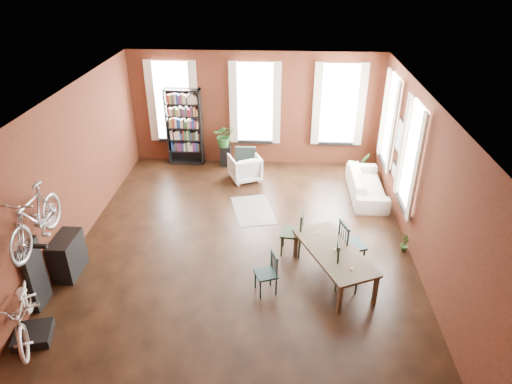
# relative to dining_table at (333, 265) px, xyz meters

# --- Properties ---
(room) EXTENTS (9.00, 9.04, 3.22)m
(room) POSITION_rel_dining_table_xyz_m (-1.55, 1.40, 1.81)
(room) COLOR black
(room) RESTS_ON ground
(dining_table) EXTENTS (1.56, 2.07, 0.64)m
(dining_table) POSITION_rel_dining_table_xyz_m (0.00, 0.00, 0.00)
(dining_table) COLOR brown
(dining_table) RESTS_ON ground
(dining_chair_a) EXTENTS (0.48, 0.48, 0.80)m
(dining_chair_a) POSITION_rel_dining_table_xyz_m (-1.26, -0.45, 0.08)
(dining_chair_a) COLOR #173133
(dining_chair_a) RESTS_ON ground
(dining_chair_b) EXTENTS (0.49, 0.49, 0.97)m
(dining_chair_b) POSITION_rel_dining_table_xyz_m (-0.78, 0.81, 0.16)
(dining_chair_b) COLOR black
(dining_chair_b) RESTS_ON ground
(dining_chair_c) EXTENTS (0.49, 0.49, 0.98)m
(dining_chair_c) POSITION_rel_dining_table_xyz_m (0.23, -0.21, 0.17)
(dining_chair_c) COLOR black
(dining_chair_c) RESTS_ON ground
(dining_chair_d) EXTENTS (0.59, 0.59, 1.00)m
(dining_chair_d) POSITION_rel_dining_table_xyz_m (0.39, 0.43, 0.18)
(dining_chair_d) COLOR #183235
(dining_chair_d) RESTS_ON ground
(bookshelf) EXTENTS (1.00, 0.32, 2.20)m
(bookshelf) POSITION_rel_dining_table_xyz_m (-3.79, 5.08, 0.78)
(bookshelf) COLOR black
(bookshelf) RESTS_ON ground
(white_armchair) EXTENTS (0.98, 0.96, 0.78)m
(white_armchair) POSITION_rel_dining_table_xyz_m (-2.01, 4.09, 0.07)
(white_armchair) COLOR silver
(white_armchair) RESTS_ON ground
(cream_sofa) EXTENTS (0.61, 2.08, 0.81)m
(cream_sofa) POSITION_rel_dining_table_xyz_m (1.16, 3.38, 0.09)
(cream_sofa) COLOR beige
(cream_sofa) RESTS_ON ground
(striped_rug) EXTENTS (1.23, 1.61, 0.01)m
(striped_rug) POSITION_rel_dining_table_xyz_m (-1.67, 2.45, -0.32)
(striped_rug) COLOR black
(striped_rug) RESTS_ON ground
(bike_trainer) EXTENTS (0.69, 0.69, 0.16)m
(bike_trainer) POSITION_rel_dining_table_xyz_m (-4.97, -1.84, -0.24)
(bike_trainer) COLOR black
(bike_trainer) RESTS_ON ground
(bike_wall_rack) EXTENTS (0.16, 0.60, 1.30)m
(bike_wall_rack) POSITION_rel_dining_table_xyz_m (-5.19, -1.02, 0.33)
(bike_wall_rack) COLOR black
(bike_wall_rack) RESTS_ON ground
(console_table) EXTENTS (0.40, 0.80, 0.80)m
(console_table) POSITION_rel_dining_table_xyz_m (-5.07, -0.12, 0.08)
(console_table) COLOR black
(console_table) RESTS_ON ground
(plant_stand) EXTENTS (0.30, 0.30, 0.59)m
(plant_stand) POSITION_rel_dining_table_xyz_m (-2.63, 4.98, -0.03)
(plant_stand) COLOR black
(plant_stand) RESTS_ON ground
(plant_by_sofa) EXTENTS (0.52, 0.72, 0.29)m
(plant_by_sofa) POSITION_rel_dining_table_xyz_m (1.23, 4.61, -0.18)
(plant_by_sofa) COLOR #285622
(plant_by_sofa) RESTS_ON ground
(plant_small) EXTENTS (0.49, 0.45, 0.16)m
(plant_small) POSITION_rel_dining_table_xyz_m (1.58, 0.96, -0.24)
(plant_small) COLOR #305A24
(plant_small) RESTS_ON ground
(bicycle_floor) EXTENTS (0.91, 1.06, 1.70)m
(bicycle_floor) POSITION_rel_dining_table_xyz_m (-4.98, -1.86, 0.69)
(bicycle_floor) COLOR beige
(bicycle_floor) RESTS_ON bike_trainer
(bicycle_hung) EXTENTS (0.47, 1.00, 1.66)m
(bicycle_hung) POSITION_rel_dining_table_xyz_m (-4.94, -1.02, 1.81)
(bicycle_hung) COLOR #A5A8AD
(bicycle_hung) RESTS_ON bike_wall_rack
(plant_on_stand) EXTENTS (0.66, 0.72, 0.52)m
(plant_on_stand) POSITION_rel_dining_table_xyz_m (-2.65, 4.95, 0.53)
(plant_on_stand) COLOR #275722
(plant_on_stand) RESTS_ON plant_stand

